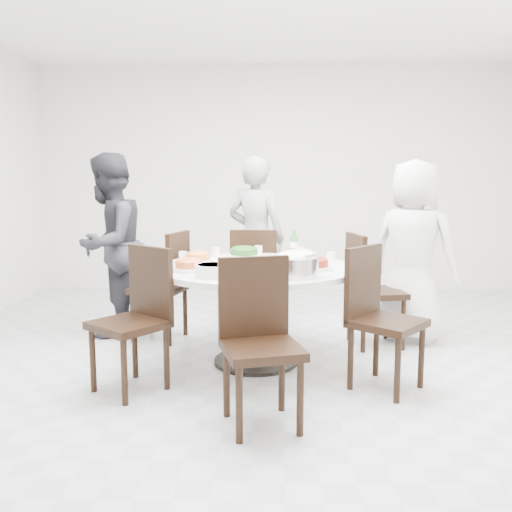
{
  "coord_description": "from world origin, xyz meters",
  "views": [
    {
      "loc": [
        -0.06,
        -3.84,
        1.39
      ],
      "look_at": [
        -0.19,
        0.21,
        0.82
      ],
      "focal_mm": 38.0,
      "sensor_mm": 36.0,
      "label": 1
    }
  ],
  "objects_px": {
    "chair_s": "(262,345)",
    "beverage_bottle": "(294,243)",
    "chair_ne": "(376,290)",
    "rice_bowl": "(296,267)",
    "diner_right": "(413,251)",
    "soup_bowl": "(214,270)",
    "chair_nw": "(159,286)",
    "chair_sw": "(129,321)",
    "dining_table": "(256,315)",
    "diner_middle": "(256,239)",
    "chair_n": "(255,279)",
    "diner_left": "(109,245)",
    "chair_se": "(387,320)"
  },
  "relations": [
    {
      "from": "chair_s",
      "to": "beverage_bottle",
      "type": "distance_m",
      "value": 1.67
    },
    {
      "from": "chair_ne",
      "to": "rice_bowl",
      "type": "bearing_deg",
      "value": 130.57
    },
    {
      "from": "chair_s",
      "to": "diner_right",
      "type": "height_order",
      "value": "diner_right"
    },
    {
      "from": "soup_bowl",
      "to": "chair_nw",
      "type": "bearing_deg",
      "value": 120.17
    },
    {
      "from": "chair_sw",
      "to": "beverage_bottle",
      "type": "xyz_separation_m",
      "value": [
        1.12,
        1.11,
        0.39
      ]
    },
    {
      "from": "dining_table",
      "to": "chair_nw",
      "type": "bearing_deg",
      "value": 144.96
    },
    {
      "from": "dining_table",
      "to": "rice_bowl",
      "type": "distance_m",
      "value": 0.67
    },
    {
      "from": "dining_table",
      "to": "diner_middle",
      "type": "bearing_deg",
      "value": 91.86
    },
    {
      "from": "chair_n",
      "to": "soup_bowl",
      "type": "bearing_deg",
      "value": 83.26
    },
    {
      "from": "chair_sw",
      "to": "diner_middle",
      "type": "relative_size",
      "value": 0.59
    },
    {
      "from": "diner_middle",
      "to": "chair_ne",
      "type": "bearing_deg",
      "value": 161.39
    },
    {
      "from": "diner_middle",
      "to": "soup_bowl",
      "type": "distance_m",
      "value": 1.8
    },
    {
      "from": "chair_nw",
      "to": "soup_bowl",
      "type": "height_order",
      "value": "chair_nw"
    },
    {
      "from": "rice_bowl",
      "to": "soup_bowl",
      "type": "height_order",
      "value": "rice_bowl"
    },
    {
      "from": "chair_ne",
      "to": "chair_s",
      "type": "xyz_separation_m",
      "value": [
        -0.93,
        -1.56,
        0.0
      ]
    },
    {
      "from": "diner_left",
      "to": "diner_middle",
      "type": "bearing_deg",
      "value": 127.32
    },
    {
      "from": "chair_nw",
      "to": "diner_middle",
      "type": "xyz_separation_m",
      "value": [
        0.82,
        0.75,
        0.34
      ]
    },
    {
      "from": "soup_bowl",
      "to": "chair_se",
      "type": "bearing_deg",
      "value": -2.77
    },
    {
      "from": "chair_s",
      "to": "chair_se",
      "type": "height_order",
      "value": "same"
    },
    {
      "from": "chair_nw",
      "to": "diner_left",
      "type": "height_order",
      "value": "diner_left"
    },
    {
      "from": "chair_ne",
      "to": "diner_right",
      "type": "xyz_separation_m",
      "value": [
        0.34,
        0.16,
        0.31
      ]
    },
    {
      "from": "chair_s",
      "to": "beverage_bottle",
      "type": "bearing_deg",
      "value": 65.37
    },
    {
      "from": "chair_s",
      "to": "soup_bowl",
      "type": "height_order",
      "value": "chair_s"
    },
    {
      "from": "dining_table",
      "to": "chair_n",
      "type": "xyz_separation_m",
      "value": [
        -0.04,
        0.97,
        0.1
      ]
    },
    {
      "from": "chair_ne",
      "to": "rice_bowl",
      "type": "height_order",
      "value": "chair_ne"
    },
    {
      "from": "chair_n",
      "to": "diner_middle",
      "type": "xyz_separation_m",
      "value": [
        -0.0,
        0.38,
        0.34
      ]
    },
    {
      "from": "chair_sw",
      "to": "beverage_bottle",
      "type": "height_order",
      "value": "beverage_bottle"
    },
    {
      "from": "chair_se",
      "to": "rice_bowl",
      "type": "relative_size",
      "value": 3.12
    },
    {
      "from": "chair_s",
      "to": "diner_middle",
      "type": "distance_m",
      "value": 2.46
    },
    {
      "from": "dining_table",
      "to": "chair_ne",
      "type": "bearing_deg",
      "value": 25.81
    },
    {
      "from": "chair_s",
      "to": "diner_middle",
      "type": "height_order",
      "value": "diner_middle"
    },
    {
      "from": "chair_s",
      "to": "chair_n",
      "type": "bearing_deg",
      "value": 76.79
    },
    {
      "from": "chair_n",
      "to": "chair_s",
      "type": "bearing_deg",
      "value": 95.37
    },
    {
      "from": "chair_ne",
      "to": "beverage_bottle",
      "type": "height_order",
      "value": "beverage_bottle"
    },
    {
      "from": "chair_sw",
      "to": "diner_right",
      "type": "xyz_separation_m",
      "value": [
        2.15,
        1.23,
        0.31
      ]
    },
    {
      "from": "dining_table",
      "to": "chair_s",
      "type": "distance_m",
      "value": 1.08
    },
    {
      "from": "chair_sw",
      "to": "diner_middle",
      "type": "distance_m",
      "value": 2.11
    },
    {
      "from": "chair_s",
      "to": "beverage_bottle",
      "type": "height_order",
      "value": "beverage_bottle"
    },
    {
      "from": "chair_ne",
      "to": "chair_s",
      "type": "height_order",
      "value": "same"
    },
    {
      "from": "diner_middle",
      "to": "diner_left",
      "type": "distance_m",
      "value": 1.43
    },
    {
      "from": "diner_right",
      "to": "beverage_bottle",
      "type": "height_order",
      "value": "diner_right"
    },
    {
      "from": "dining_table",
      "to": "chair_n",
      "type": "relative_size",
      "value": 1.58
    },
    {
      "from": "chair_sw",
      "to": "soup_bowl",
      "type": "relative_size",
      "value": 3.64
    },
    {
      "from": "dining_table",
      "to": "chair_ne",
      "type": "relative_size",
      "value": 1.58
    },
    {
      "from": "chair_s",
      "to": "chair_ne",
      "type": "bearing_deg",
      "value": 42.9
    },
    {
      "from": "chair_se",
      "to": "soup_bowl",
      "type": "bearing_deg",
      "value": 127.02
    },
    {
      "from": "rice_bowl",
      "to": "beverage_bottle",
      "type": "bearing_deg",
      "value": 88.62
    },
    {
      "from": "beverage_bottle",
      "to": "rice_bowl",
      "type": "bearing_deg",
      "value": -91.38
    },
    {
      "from": "chair_sw",
      "to": "diner_middle",
      "type": "height_order",
      "value": "diner_middle"
    },
    {
      "from": "diner_middle",
      "to": "soup_bowl",
      "type": "bearing_deg",
      "value": 104.51
    }
  ]
}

